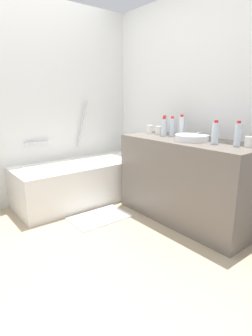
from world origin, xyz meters
TOP-DOWN VIEW (x-y plane):
  - ground_plane at (0.00, 0.00)m, footprint 4.08×4.08m
  - wall_back_tiled at (0.00, 1.34)m, footprint 3.48×0.10m
  - wall_right_mirror at (1.59, 0.00)m, footprint 0.10×2.99m
  - bathtub at (0.66, 0.95)m, footprint 1.69×0.68m
  - vanity_counter at (1.23, -0.20)m, footprint 0.62×1.45m
  - sink_basin at (1.18, -0.26)m, footprint 0.32×0.32m
  - sink_faucet at (1.37, -0.26)m, footprint 0.13×0.15m
  - water_bottle_0 at (1.20, -0.51)m, footprint 0.06×0.06m
  - water_bottle_1 at (1.27, 0.19)m, footprint 0.06×0.06m
  - water_bottle_2 at (1.24, -0.70)m, footprint 0.06×0.06m
  - water_bottle_3 at (1.21, 0.14)m, footprint 0.06×0.06m
  - water_bottle_4 at (1.28, 0.08)m, footprint 0.06×0.06m
  - water_bottle_5 at (1.28, -0.04)m, footprint 0.06×0.06m
  - drinking_glass_0 at (1.29, -0.78)m, footprint 0.07×0.07m
  - drinking_glass_1 at (1.23, 0.39)m, footprint 0.07×0.07m
  - drinking_glass_2 at (1.26, 0.28)m, footprint 0.07×0.07m
  - bath_mat at (0.50, 0.38)m, footprint 0.62×0.39m

SIDE VIEW (x-z plane):
  - ground_plane at x=0.00m, z-range 0.00..0.00m
  - bath_mat at x=0.50m, z-range 0.00..0.01m
  - bathtub at x=0.66m, z-range -0.36..0.88m
  - vanity_counter at x=1.23m, z-range 0.00..0.86m
  - sink_basin at x=1.18m, z-range 0.86..0.92m
  - sink_faucet at x=1.37m, z-range 0.85..0.93m
  - drinking_glass_0 at x=1.29m, z-range 0.86..0.95m
  - drinking_glass_2 at x=1.26m, z-range 0.86..0.95m
  - drinking_glass_1 at x=1.23m, z-range 0.86..0.96m
  - water_bottle_3 at x=1.21m, z-range 0.85..1.06m
  - water_bottle_4 at x=1.28m, z-range 0.85..1.06m
  - water_bottle_0 at x=1.20m, z-range 0.85..1.06m
  - water_bottle_1 at x=1.27m, z-range 0.85..1.07m
  - water_bottle_2 at x=1.24m, z-range 0.85..1.07m
  - water_bottle_5 at x=1.28m, z-range 0.85..1.09m
  - wall_back_tiled at x=0.00m, z-range 0.00..2.37m
  - wall_right_mirror at x=1.59m, z-range 0.00..2.37m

